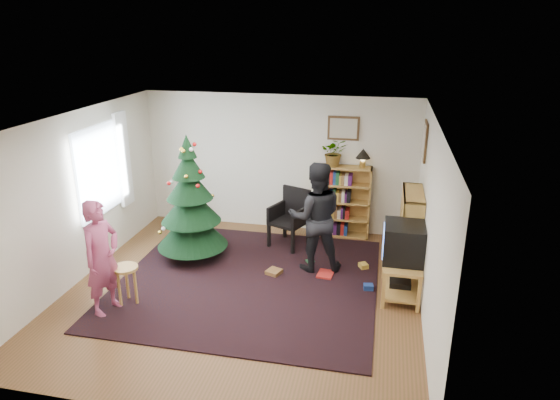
% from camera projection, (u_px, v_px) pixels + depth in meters
% --- Properties ---
extents(floor, '(5.00, 5.00, 0.00)m').
position_uv_depth(floor, '(243.00, 291.00, 7.24)').
color(floor, brown).
rests_on(floor, ground).
extents(ceiling, '(5.00, 5.00, 0.00)m').
position_uv_depth(ceiling, '(238.00, 120.00, 6.40)').
color(ceiling, white).
rests_on(ceiling, wall_back).
extents(wall_back, '(5.00, 0.02, 2.50)m').
position_uv_depth(wall_back, '(279.00, 163.00, 9.13)').
color(wall_back, silver).
rests_on(wall_back, floor).
extents(wall_front, '(5.00, 0.02, 2.50)m').
position_uv_depth(wall_front, '(164.00, 307.00, 4.52)').
color(wall_front, silver).
rests_on(wall_front, floor).
extents(wall_left, '(0.02, 5.00, 2.50)m').
position_uv_depth(wall_left, '(77.00, 198.00, 7.31)').
color(wall_left, silver).
rests_on(wall_left, floor).
extents(wall_right, '(0.02, 5.00, 2.50)m').
position_uv_depth(wall_right, '(430.00, 225.00, 6.33)').
color(wall_right, silver).
rests_on(wall_right, floor).
extents(rug, '(3.80, 3.60, 0.02)m').
position_uv_depth(rug, '(249.00, 281.00, 7.52)').
color(rug, black).
rests_on(rug, floor).
extents(window_pane, '(0.04, 1.20, 1.40)m').
position_uv_depth(window_pane, '(99.00, 171.00, 7.78)').
color(window_pane, silver).
rests_on(window_pane, wall_left).
extents(curtain, '(0.06, 0.35, 1.60)m').
position_uv_depth(curtain, '(124.00, 159.00, 8.41)').
color(curtain, white).
rests_on(curtain, wall_left).
extents(picture_back, '(0.55, 0.03, 0.42)m').
position_uv_depth(picture_back, '(343.00, 128.00, 8.64)').
color(picture_back, '#4C3319').
rests_on(picture_back, wall_back).
extents(picture_right, '(0.03, 0.50, 0.60)m').
position_uv_depth(picture_right, '(425.00, 141.00, 7.72)').
color(picture_right, '#4C3319').
rests_on(picture_right, wall_right).
extents(christmas_tree, '(1.14, 1.14, 2.08)m').
position_uv_depth(christmas_tree, '(191.00, 208.00, 8.00)').
color(christmas_tree, '#3F2816').
rests_on(christmas_tree, rug).
extents(bookshelf_back, '(0.95, 0.30, 1.30)m').
position_uv_depth(bookshelf_back, '(343.00, 201.00, 8.94)').
color(bookshelf_back, '#BA8F42').
rests_on(bookshelf_back, floor).
extents(bookshelf_right, '(0.30, 0.95, 1.30)m').
position_uv_depth(bookshelf_right, '(410.00, 232.00, 7.62)').
color(bookshelf_right, '#BA8F42').
rests_on(bookshelf_right, floor).
extents(tv_stand, '(0.52, 0.94, 0.55)m').
position_uv_depth(tv_stand, '(401.00, 273.00, 7.06)').
color(tv_stand, '#BA8F42').
rests_on(tv_stand, floor).
extents(crt_tv, '(0.56, 0.60, 0.53)m').
position_uv_depth(crt_tv, '(404.00, 242.00, 6.90)').
color(crt_tv, black).
rests_on(crt_tv, tv_stand).
extents(armchair, '(0.72, 0.74, 1.01)m').
position_uv_depth(armchair, '(290.00, 215.00, 8.63)').
color(armchair, black).
rests_on(armchair, rug).
extents(stool, '(0.34, 0.34, 0.57)m').
position_uv_depth(stool, '(126.00, 275.00, 6.78)').
color(stool, '#BA8F42').
rests_on(stool, floor).
extents(person_standing, '(0.51, 0.65, 1.58)m').
position_uv_depth(person_standing, '(102.00, 258.00, 6.49)').
color(person_standing, '#AA4469').
rests_on(person_standing, rug).
extents(person_by_chair, '(0.97, 0.83, 1.74)m').
position_uv_depth(person_by_chair, '(316.00, 217.00, 7.63)').
color(person_by_chair, black).
rests_on(person_by_chair, rug).
extents(potted_plant, '(0.50, 0.45, 0.49)m').
position_uv_depth(potted_plant, '(334.00, 152.00, 8.68)').
color(potted_plant, gray).
rests_on(potted_plant, bookshelf_back).
extents(table_lamp, '(0.25, 0.25, 0.34)m').
position_uv_depth(table_lamp, '(363.00, 155.00, 8.59)').
color(table_lamp, '#A57F33').
rests_on(table_lamp, bookshelf_back).
extents(floor_clutter, '(1.65, 0.91, 0.08)m').
position_uv_depth(floor_clutter, '(328.00, 272.00, 7.72)').
color(floor_clutter, '#A51E19').
rests_on(floor_clutter, rug).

